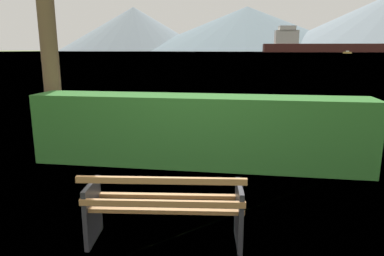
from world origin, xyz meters
TOP-DOWN VIEW (x-y plane):
  - ground_plane at (0.00, 0.00)m, footprint 1400.00×1400.00m
  - water_surface at (0.00, 306.49)m, footprint 620.00×620.00m
  - park_bench at (0.01, -0.06)m, footprint 1.75×0.75m
  - hedge_row at (0.00, 2.68)m, footprint 6.07×0.80m
  - cargo_ship_large at (60.39, 315.55)m, footprint 107.27×18.52m
  - tender_far at (56.46, 204.93)m, footprint 4.70×2.79m
  - distant_hills at (68.68, 556.35)m, footprint 706.12×416.26m

SIDE VIEW (x-z plane):
  - ground_plane at x=0.00m, z-range 0.00..0.00m
  - water_surface at x=0.00m, z-range 0.00..0.00m
  - park_bench at x=0.01m, z-range -0.01..0.86m
  - tender_far at x=56.46m, z-range -0.21..1.43m
  - hedge_row at x=0.00m, z-range 0.00..1.29m
  - cargo_ship_large at x=60.39m, z-range -4.84..17.12m
  - distant_hills at x=68.68m, z-range -3.75..80.61m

